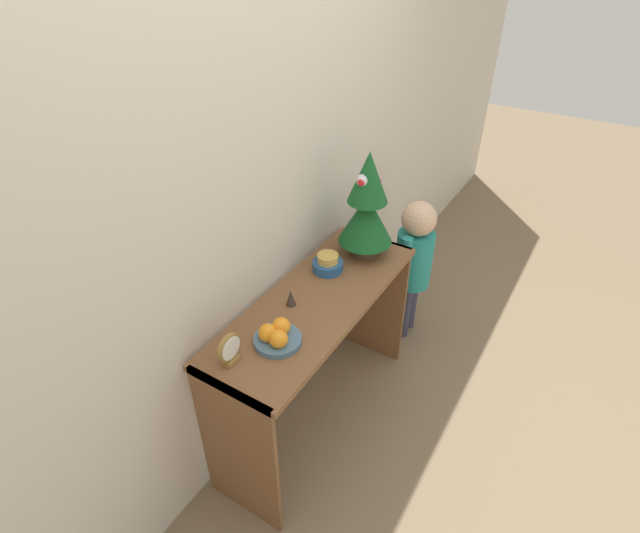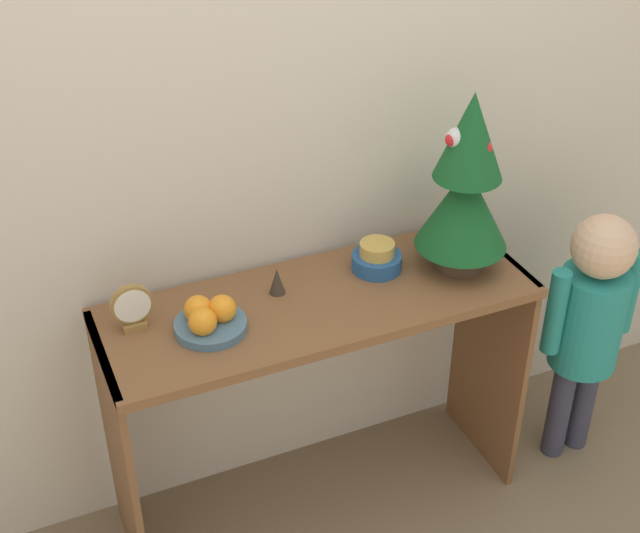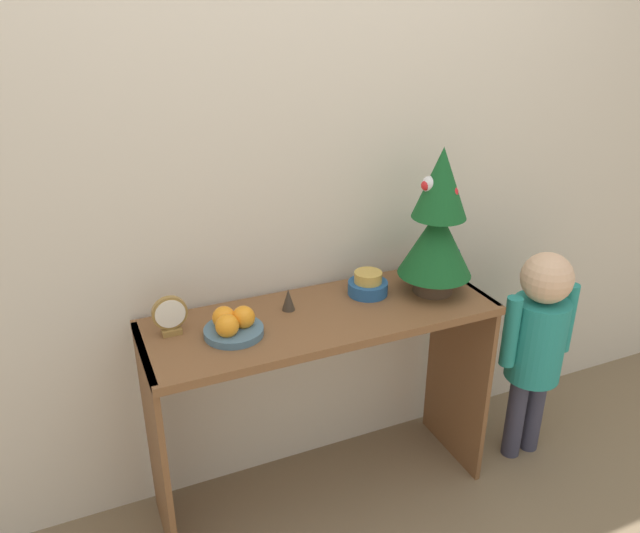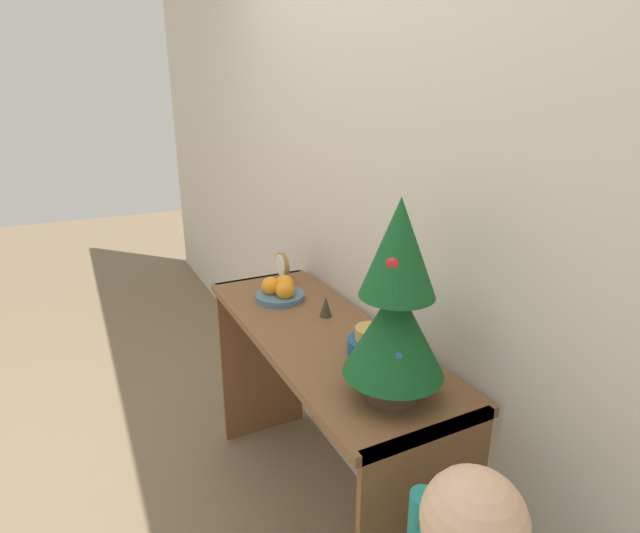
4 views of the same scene
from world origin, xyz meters
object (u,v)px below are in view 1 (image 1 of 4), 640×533
(mini_tree, at_px, (367,206))
(singing_bowl, at_px, (328,264))
(desk_clock, at_px, (230,350))
(child_figure, at_px, (414,256))
(fruit_bowl, at_px, (277,336))
(figurine, at_px, (291,297))

(mini_tree, xyz_separation_m, singing_bowl, (-0.23, 0.08, -0.23))
(desk_clock, relative_size, child_figure, 0.15)
(desk_clock, height_order, child_figure, desk_clock)
(fruit_bowl, distance_m, figurine, 0.24)
(mini_tree, distance_m, child_figure, 0.67)
(child_figure, bearing_deg, mini_tree, 165.09)
(figurine, bearing_deg, singing_bowl, -0.21)
(fruit_bowl, height_order, desk_clock, desk_clock)
(fruit_bowl, xyz_separation_m, singing_bowl, (0.54, 0.09, 0.00))
(fruit_bowl, distance_m, singing_bowl, 0.55)
(fruit_bowl, bearing_deg, child_figure, -5.13)
(child_figure, bearing_deg, singing_bowl, 163.72)
(desk_clock, bearing_deg, child_figure, -7.94)
(singing_bowl, bearing_deg, desk_clock, -179.89)
(mini_tree, xyz_separation_m, fruit_bowl, (-0.77, -0.01, -0.23))
(fruit_bowl, height_order, singing_bowl, fruit_bowl)
(singing_bowl, relative_size, desk_clock, 1.09)
(singing_bowl, distance_m, desk_clock, 0.72)
(singing_bowl, height_order, child_figure, child_figure)
(singing_bowl, distance_m, figurine, 0.31)
(fruit_bowl, height_order, figurine, fruit_bowl)
(fruit_bowl, distance_m, desk_clock, 0.20)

